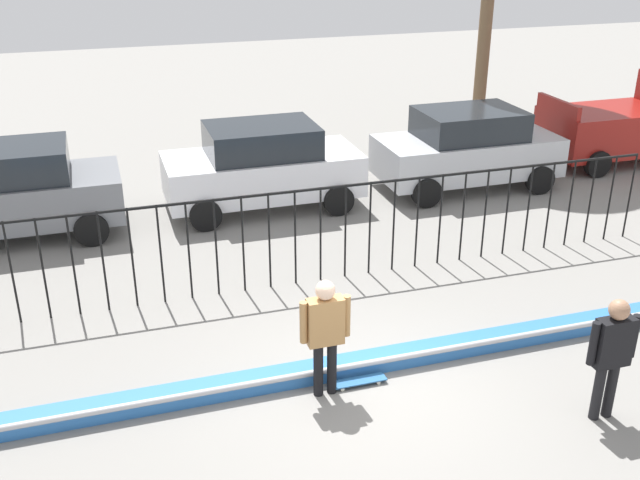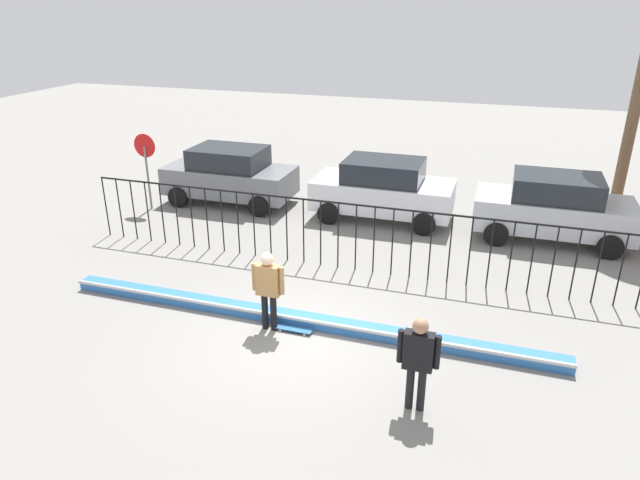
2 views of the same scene
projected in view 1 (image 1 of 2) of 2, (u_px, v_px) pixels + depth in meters
ground_plane at (361, 389)px, 10.44m from camera, size 60.00×60.00×0.00m
bowl_coping_ledge at (351, 365)px, 10.77m from camera, size 11.00×0.40×0.27m
perimeter_fence at (295, 227)px, 12.96m from camera, size 14.04×0.04×1.78m
skateboarder at (325, 328)px, 9.93m from camera, size 0.71×0.27×1.75m
skateboard at (359, 381)px, 10.52m from camera, size 0.80×0.20×0.07m
camera_operator at (612, 349)px, 9.45m from camera, size 0.71×0.27×1.75m
parked_car_gray at (11, 191)px, 14.95m from camera, size 4.30×2.12×1.90m
parked_car_white at (262, 166)px, 16.44m from camera, size 4.30×2.12×1.90m
parked_car_silver at (467, 148)px, 17.67m from camera, size 4.30×2.12×1.90m
pickup_truck at (638, 122)px, 19.63m from camera, size 4.70×2.12×2.24m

